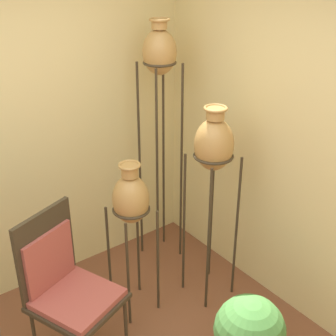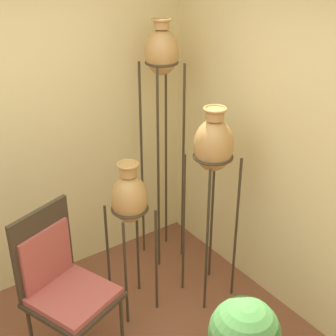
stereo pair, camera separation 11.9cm
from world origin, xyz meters
name	(u,v)px [view 1 (the left image)]	position (x,y,z in m)	size (l,w,h in m)	color
vase_stand_tall	(160,64)	(1.28, 1.35, 1.75)	(0.27, 0.27, 2.08)	#382D1E
vase_stand_medium	(214,148)	(1.29, 0.72, 1.27)	(0.30, 0.30, 1.58)	#382D1E
vase_stand_short	(131,201)	(0.71, 0.92, 0.95)	(0.28, 0.28, 1.24)	#382D1E
chair	(65,283)	(0.11, 0.79, 0.62)	(0.63, 0.64, 1.10)	#382D1E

